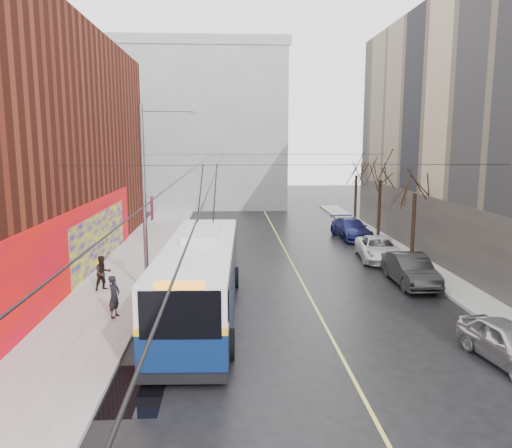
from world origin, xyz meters
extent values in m
plane|color=black|center=(0.00, 0.00, 0.00)|extent=(140.00, 140.00, 0.00)
cube|color=gray|center=(-8.00, 12.00, 0.07)|extent=(4.00, 60.00, 0.15)
cube|color=gray|center=(9.00, 12.00, 0.07)|extent=(2.00, 60.00, 0.15)
cube|color=#BFB74C|center=(1.50, 14.00, 0.00)|extent=(0.12, 50.00, 0.01)
cube|color=red|center=(-9.96, 10.00, 2.00)|extent=(0.08, 28.00, 4.00)
cube|color=#2B059C|center=(-9.92, 16.00, 1.60)|extent=(0.06, 12.00, 3.20)
cube|color=#4C4742|center=(9.97, 14.00, 2.00)|extent=(0.06, 36.00, 4.00)
cube|color=gray|center=(-6.00, 45.00, 9.00)|extent=(20.00, 12.00, 18.00)
cube|color=gray|center=(-6.00, 39.10, 17.50)|extent=(20.50, 0.40, 1.00)
cylinder|color=slate|center=(-6.30, 10.00, 4.50)|extent=(0.20, 0.20, 9.00)
cube|color=maroon|center=(-5.95, 10.00, 4.20)|extent=(0.04, 0.60, 1.10)
cylinder|color=slate|center=(-5.10, 10.00, 8.70)|extent=(2.40, 0.10, 0.10)
cube|color=slate|center=(-4.00, 10.00, 8.60)|extent=(0.50, 0.22, 0.12)
cylinder|color=black|center=(-3.80, 15.00, 6.20)|extent=(0.02, 60.00, 0.02)
cylinder|color=black|center=(-2.80, 15.00, 6.20)|extent=(0.02, 60.00, 0.02)
cylinder|color=black|center=(0.00, 6.00, 6.40)|extent=(18.00, 0.02, 0.02)
cylinder|color=black|center=(0.00, 22.00, 6.40)|extent=(18.00, 0.02, 0.02)
cylinder|color=black|center=(9.00, 16.00, 2.10)|extent=(0.24, 0.24, 4.20)
cylinder|color=black|center=(9.00, 23.00, 2.24)|extent=(0.24, 0.24, 4.48)
cylinder|color=black|center=(9.00, 30.00, 2.18)|extent=(0.24, 0.24, 4.37)
cube|color=black|center=(-5.33, 0.46, 0.00)|extent=(2.08, 3.26, 0.01)
ellipsoid|color=slate|center=(-3.54, 10.14, 8.01)|extent=(0.44, 0.20, 0.12)
ellipsoid|color=slate|center=(-2.13, 10.81, 7.23)|extent=(0.44, 0.20, 0.12)
ellipsoid|color=slate|center=(-5.12, 11.82, 6.57)|extent=(0.44, 0.20, 0.12)
cube|color=#091B46|center=(-3.54, 6.71, 1.00)|extent=(3.21, 12.73, 1.58)
cube|color=silver|center=(-3.54, 6.71, 2.47)|extent=(3.21, 12.73, 1.37)
cube|color=#EFA715|center=(-3.54, 6.71, 1.79)|extent=(3.25, 12.77, 0.23)
cube|color=black|center=(-3.78, 0.39, 2.32)|extent=(2.42, 0.13, 1.47)
cube|color=black|center=(-3.31, 13.04, 2.32)|extent=(2.42, 0.13, 1.26)
cube|color=black|center=(-4.93, 6.76, 2.37)|extent=(0.47, 11.58, 1.05)
cube|color=black|center=(-2.15, 6.66, 2.37)|extent=(0.47, 11.58, 1.05)
cube|color=silver|center=(-3.50, 7.77, 3.32)|extent=(1.59, 3.21, 0.32)
cube|color=black|center=(-3.78, 0.35, 0.37)|extent=(2.74, 0.23, 0.32)
cylinder|color=black|center=(-5.07, 2.55, 0.53)|extent=(0.36, 1.06, 1.05)
cylinder|color=black|center=(-2.33, 2.45, 0.53)|extent=(0.36, 1.06, 1.05)
cylinder|color=black|center=(-4.75, 10.97, 0.53)|extent=(0.36, 1.06, 1.05)
cylinder|color=black|center=(-2.02, 10.87, 0.53)|extent=(0.36, 1.06, 1.05)
cylinder|color=black|center=(-3.73, 11.46, 4.84)|extent=(0.20, 3.66, 2.59)
cylinder|color=black|center=(-3.00, 11.43, 4.84)|extent=(0.20, 3.66, 2.59)
imported|color=#A5A6AA|center=(6.92, 1.60, 0.69)|extent=(2.22, 4.26, 1.39)
imported|color=black|center=(7.00, 10.85, 0.79)|extent=(1.71, 4.82, 1.59)
imported|color=silver|center=(7.00, 16.34, 0.72)|extent=(2.93, 5.39, 1.43)
imported|color=navy|center=(7.00, 23.38, 0.76)|extent=(2.57, 5.39, 1.52)
imported|color=#A5A5AA|center=(-2.98, 17.34, 0.83)|extent=(2.25, 4.96, 1.65)
imported|color=black|center=(-7.05, 6.40, 1.03)|extent=(0.59, 0.74, 1.76)
imported|color=black|center=(-8.45, 10.26, 1.01)|extent=(1.06, 1.02, 1.71)
camera|label=1|loc=(-2.35, -13.58, 7.30)|focal=35.00mm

